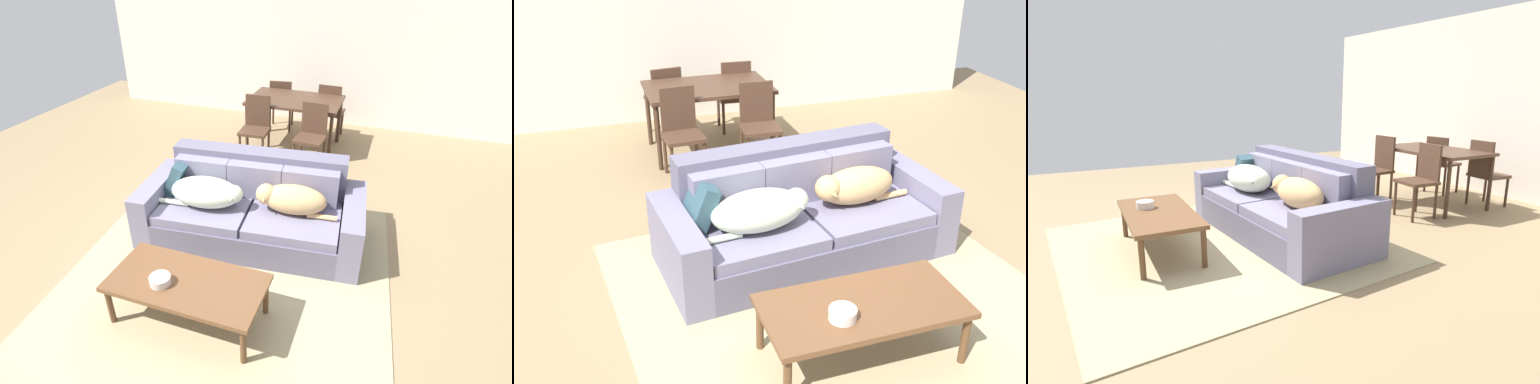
% 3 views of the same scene
% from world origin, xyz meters
% --- Properties ---
extents(ground_plane, '(10.00, 10.00, 0.00)m').
position_xyz_m(ground_plane, '(0.00, 0.00, 0.00)').
color(ground_plane, '#8E7654').
extents(back_partition, '(8.00, 0.12, 2.70)m').
position_xyz_m(back_partition, '(0.00, 4.00, 1.35)').
color(back_partition, silver).
rests_on(back_partition, ground).
extents(area_rug, '(3.28, 3.25, 0.01)m').
position_xyz_m(area_rug, '(0.11, -0.44, 0.01)').
color(area_rug, tan).
rests_on(area_rug, ground).
extents(couch, '(2.38, 1.21, 0.86)m').
position_xyz_m(couch, '(0.10, 0.28, 0.32)').
color(couch, '#5B586D').
rests_on(couch, ground).
extents(dog_on_left_cushion, '(0.88, 0.47, 0.30)m').
position_xyz_m(dog_on_left_cushion, '(-0.31, 0.06, 0.57)').
color(dog_on_left_cushion, beige).
rests_on(dog_on_left_cushion, couch).
extents(dog_on_right_cushion, '(0.82, 0.39, 0.30)m').
position_xyz_m(dog_on_right_cushion, '(0.52, 0.22, 0.57)').
color(dog_on_right_cushion, tan).
rests_on(dog_on_right_cushion, couch).
extents(throw_pillow_by_left_arm, '(0.30, 0.40, 0.39)m').
position_xyz_m(throw_pillow_by_left_arm, '(-0.73, 0.25, 0.59)').
color(throw_pillow_by_left_arm, '#304E5B').
rests_on(throw_pillow_by_left_arm, couch).
extents(coffee_table, '(1.27, 0.62, 0.41)m').
position_xyz_m(coffee_table, '(0.02, -1.02, 0.37)').
color(coffee_table, brown).
rests_on(coffee_table, ground).
extents(bowl_on_coffee_table, '(0.17, 0.17, 0.07)m').
position_xyz_m(bowl_on_coffee_table, '(-0.17, -1.11, 0.45)').
color(bowl_on_coffee_table, silver).
rests_on(bowl_on_coffee_table, coffee_table).
extents(dining_table, '(1.37, 0.88, 0.77)m').
position_xyz_m(dining_table, '(-0.09, 2.70, 0.70)').
color(dining_table, '#483022').
rests_on(dining_table, ground).
extents(dining_chair_near_left, '(0.42, 0.42, 0.93)m').
position_xyz_m(dining_chair_near_left, '(-0.51, 2.12, 0.51)').
color(dining_chair_near_left, '#483022').
rests_on(dining_chair_near_left, ground).
extents(dining_chair_near_right, '(0.43, 0.43, 0.91)m').
position_xyz_m(dining_chair_near_right, '(0.31, 2.10, 0.51)').
color(dining_chair_near_right, '#483022').
rests_on(dining_chair_near_right, ground).
extents(dining_chair_far_left, '(0.45, 0.45, 0.87)m').
position_xyz_m(dining_chair_far_left, '(-0.49, 3.31, 0.49)').
color(dining_chair_far_left, '#483022').
rests_on(dining_chair_far_left, ground).
extents(dining_chair_far_right, '(0.42, 0.42, 0.90)m').
position_xyz_m(dining_chair_far_right, '(0.36, 3.22, 0.49)').
color(dining_chair_far_right, '#483022').
rests_on(dining_chair_far_right, ground).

